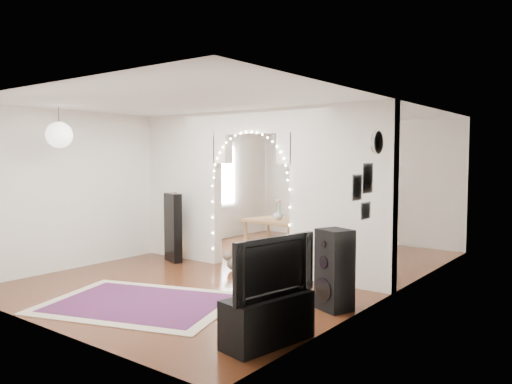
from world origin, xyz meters
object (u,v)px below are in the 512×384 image
Objects in this scene: acoustic_guitar at (176,235)px; dining_chair_left at (310,232)px; dining_chair_right at (365,248)px; bookcase at (329,212)px; dining_table at (278,224)px; media_console at (268,320)px; floor_speaker at (334,270)px.

dining_chair_left is (1.15, 2.91, -0.19)m from acoustic_guitar.
acoustic_guitar is 3.55m from dining_chair_right.
dining_chair_right is (1.57, -1.48, -0.45)m from bookcase.
bookcase is at bearing 73.65° from acoustic_guitar.
media_console is at bearing -50.84° from dining_table.
dining_table is (-2.30, 2.08, 0.17)m from floor_speaker.
dining_table reaches higher than dining_chair_right.
media_console is 5.93m from dining_chair_left.
bookcase is (-2.60, 6.00, 0.41)m from media_console.
dining_table is (-2.30, 3.50, 0.43)m from media_console.
dining_table is (0.30, -2.50, 0.02)m from bookcase.
media_console is at bearing -69.03° from bookcase.
bookcase reaches higher than acoustic_guitar.
dining_chair_left is (-0.39, 1.78, -0.40)m from dining_table.
acoustic_guitar reaches higher than dining_table.
dining_chair_left is at bearing 127.44° from media_console.
bookcase is 0.82m from dining_chair_left.
media_console is 4.21m from dining_table.
dining_chair_left reaches higher than media_console.
dining_table reaches higher than media_console.
dining_table is 1.87m from dining_chair_left.
media_console is at bearing -29.19° from acoustic_guitar.
media_console is 0.75× the size of bookcase.
dining_table is at bearing 133.75° from media_console.
bookcase reaches higher than dining_chair_left.
floor_speaker is at bearing -62.89° from bookcase.
dining_table is 2.10× the size of dining_chair_left.
acoustic_guitar is 2.30× the size of dining_chair_right.
media_console is 6.55m from bookcase.
floor_speaker is 4.71m from dining_chair_left.
acoustic_guitar reaches higher than media_console.
media_console is 1.64× the size of dining_chair_left.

